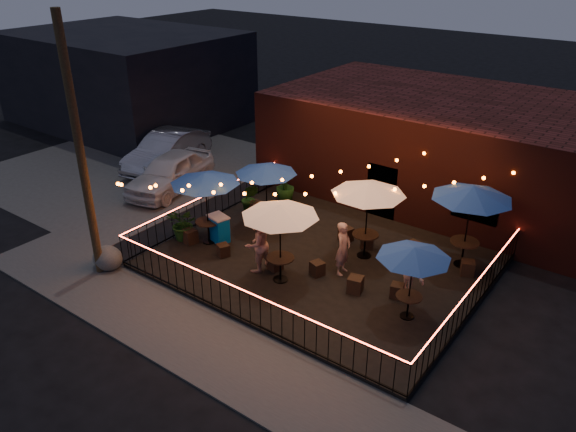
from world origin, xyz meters
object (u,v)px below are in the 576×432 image
at_px(utility_pole, 81,154).
at_px(cafe_table_1, 266,170).
at_px(cooler, 219,228).
at_px(cafe_table_3, 369,189).
at_px(boulder, 108,258).
at_px(cafe_table_4, 414,254).
at_px(cafe_table_2, 280,211).
at_px(cafe_table_0, 205,179).
at_px(cafe_table_5, 472,194).

height_order(utility_pole, cafe_table_1, utility_pole).
xyz_separation_m(utility_pole, cooler, (1.84, 3.59, -3.36)).
relative_size(cafe_table_3, boulder, 3.22).
bearing_deg(cafe_table_4, cafe_table_2, -171.37).
height_order(utility_pole, cooler, utility_pole).
distance_m(cooler, boulder, 3.77).
relative_size(cafe_table_2, boulder, 3.19).
relative_size(utility_pole, boulder, 8.32).
bearing_deg(cafe_table_0, cooler, 47.06).
bearing_deg(utility_pole, cafe_table_2, 29.55).
distance_m(cafe_table_0, cafe_table_3, 5.34).
distance_m(cafe_table_1, cafe_table_2, 3.66).
distance_m(cafe_table_1, cafe_table_4, 6.84).
bearing_deg(cafe_table_5, cafe_table_4, -92.92).
relative_size(cafe_table_3, cooler, 3.22).
relative_size(cafe_table_4, cafe_table_5, 0.84).
xyz_separation_m(utility_pole, cafe_table_1, (2.48, 5.46, -1.64)).
xyz_separation_m(cafe_table_3, cooler, (-4.56, -2.09, -1.91)).
relative_size(cafe_table_2, cooler, 3.19).
xyz_separation_m(utility_pole, cafe_table_2, (5.06, 2.87, -1.51)).
xyz_separation_m(cafe_table_2, cafe_table_3, (1.34, 2.81, 0.06)).
height_order(cafe_table_3, cooler, cafe_table_3).
distance_m(utility_pole, cafe_table_5, 11.67).
bearing_deg(cafe_table_5, cafe_table_3, -153.81).
xyz_separation_m(cafe_table_1, cafe_table_3, (3.92, 0.22, 0.19)).
bearing_deg(utility_pole, cafe_table_4, 21.04).
relative_size(utility_pole, cafe_table_3, 2.58).
relative_size(utility_pole, cafe_table_4, 3.49).
xyz_separation_m(cafe_table_0, cafe_table_2, (3.46, -0.46, -0.00)).
xyz_separation_m(cafe_table_2, cooler, (-3.22, 0.73, -1.85)).
xyz_separation_m(cafe_table_1, cafe_table_2, (2.58, -2.59, 0.13)).
bearing_deg(boulder, cooler, 61.16).
height_order(cafe_table_5, cooler, cafe_table_5).
distance_m(cafe_table_3, cafe_table_4, 3.45).
distance_m(cafe_table_2, cafe_table_4, 4.02).
height_order(cafe_table_3, boulder, cafe_table_3).
bearing_deg(cafe_table_4, cafe_table_1, 163.09).
bearing_deg(cafe_table_2, cafe_table_5, 45.33).
height_order(cafe_table_2, cafe_table_3, cafe_table_3).
bearing_deg(cafe_table_5, cafe_table_2, -134.67).
relative_size(cafe_table_2, cafe_table_5, 1.12).
xyz_separation_m(cafe_table_0, cafe_table_4, (7.42, 0.14, -0.33)).
xyz_separation_m(utility_pole, cafe_table_5, (9.20, 7.06, -1.35)).
bearing_deg(cafe_table_1, boulder, -115.39).
bearing_deg(cafe_table_3, cooler, -155.39).
distance_m(cafe_table_1, cooler, 2.62).
bearing_deg(cafe_table_0, boulder, -117.38).
bearing_deg(cooler, cafe_table_2, 1.38).
bearing_deg(cafe_table_2, cooler, 167.29).
bearing_deg(cafe_table_3, cafe_table_5, 26.19).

